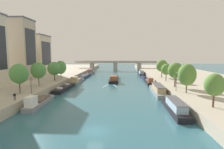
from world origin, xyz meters
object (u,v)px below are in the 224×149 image
moored_boat_left_downstream (86,76)px  tree_left_midway (61,67)px  tree_left_second (19,74)px  lamppost_right_bank (176,80)px  moored_boat_right_second (144,78)px  moored_boat_left_far (39,102)px  moored_boat_right_midway (141,74)px  tree_left_nearest (54,69)px  moored_boat_right_gap_after (158,90)px  tree_right_nearest (166,69)px  person_on_quay (15,96)px  barge_midriver (114,79)px  bridge_far (115,65)px  tree_right_by_lamp (214,85)px  moored_boat_left_end (77,81)px  moored_boat_right_lone (175,107)px  moored_boat_left_gap_after (64,88)px  lamppost_left_bank (31,83)px  tree_right_midway (187,75)px  tree_right_third (175,70)px  moored_boat_right_near (149,82)px  moored_boat_left_midway (91,72)px  tree_left_far (38,70)px

moored_boat_left_downstream → tree_left_midway: tree_left_midway is taller
tree_left_second → lamppost_right_bank: (39.23, 5.56, -2.17)m
moored_boat_right_second → moored_boat_left_far: bearing=-122.9°
moored_boat_right_midway → tree_left_nearest: (-35.20, -34.52, 5.40)m
moored_boat_right_gap_after → moored_boat_right_second: 31.55m
moored_boat_left_far → tree_right_nearest: bearing=35.9°
tree_left_second → person_on_quay: size_ratio=4.46×
barge_midriver → bridge_far: 47.61m
moored_boat_left_far → tree_right_by_lamp: size_ratio=2.20×
moored_boat_left_downstream → tree_right_nearest: 43.28m
moored_boat_left_end → moored_boat_right_lone: moored_boat_left_end is taller
moored_boat_left_gap_after → moored_boat_right_lone: 36.23m
tree_right_nearest → lamppost_left_bank: bearing=-150.9°
tree_left_nearest → tree_left_midway: size_ratio=0.99×
moored_boat_left_end → moored_boat_right_second: bearing=23.4°
person_on_quay → tree_right_midway: bearing=13.4°
moored_boat_left_gap_after → lamppost_right_bank: (33.10, -9.49, 4.17)m
lamppost_left_bank → person_on_quay: bearing=-88.6°
moored_boat_left_end → tree_right_by_lamp: size_ratio=2.45×
tree_right_midway → lamppost_left_bank: (-38.36, -1.78, -2.19)m
tree_right_by_lamp → tree_right_third: (-0.78, 20.24, 0.75)m
moored_boat_right_near → tree_left_midway: (-36.14, 1.94, 5.41)m
tree_right_by_lamp → lamppost_left_bank: (-38.80, 10.21, -1.76)m
tree_right_third → bridge_far: 76.42m
moored_boat_left_gap_after → moored_boat_right_midway: 50.40m
moored_boat_left_downstream → tree_right_nearest: (34.17, -25.94, 5.73)m
barge_midriver → moored_boat_left_midway: barge_midriver is taller
moored_boat_right_second → tree_left_far: tree_left_far is taller
tree_left_far → tree_left_nearest: bearing=86.8°
moored_boat_left_midway → moored_boat_right_second: 36.66m
tree_right_by_lamp → lamppost_left_bank: size_ratio=1.46×
moored_boat_left_midway → person_on_quay: (-3.66, -71.24, 1.90)m
tree_right_midway → person_on_quay: size_ratio=4.44×
moored_boat_right_lone → moored_boat_right_midway: size_ratio=1.08×
tree_left_midway → moored_boat_left_gap_after: bearing=-67.8°
tree_left_nearest → tree_left_far: bearing=-93.2°
moored_boat_left_gap_after → tree_left_nearest: 10.22m
bridge_far → moored_boat_right_midway: bearing=-62.4°
tree_left_second → tree_right_midway: tree_left_second is taller
moored_boat_right_near → tree_left_second: size_ratio=1.71×
moored_boat_right_midway → moored_boat_right_lone: bearing=-90.2°
tree_left_far → moored_boat_left_gap_after: bearing=38.2°
tree_left_midway → lamppost_right_bank: bearing=-32.6°
tree_left_second → lamppost_right_bank: size_ratio=1.50×
moored_boat_left_end → tree_left_nearest: bearing=-123.6°
tree_right_nearest → moored_boat_right_gap_after: bearing=-114.7°
moored_boat_left_midway → moored_boat_right_second: moored_boat_left_midway is taller
moored_boat_right_second → person_on_quay: (-32.95, -49.20, 2.51)m
moored_boat_right_gap_after → lamppost_left_bank: 34.97m
moored_boat_left_gap_after → moored_boat_right_lone: (29.43, -21.13, 0.47)m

